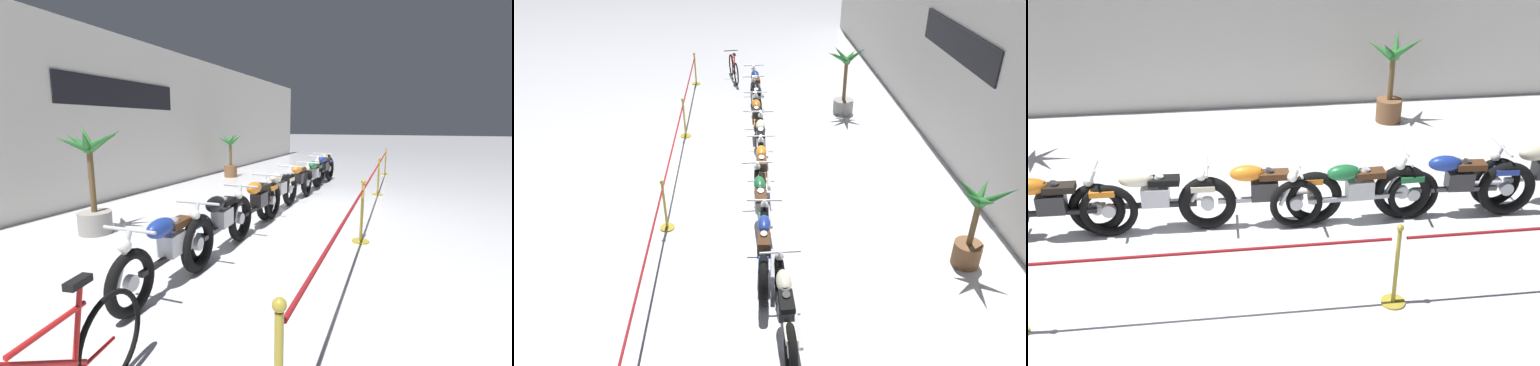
% 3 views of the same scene
% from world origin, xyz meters
% --- Properties ---
extents(ground_plane, '(120.00, 120.00, 0.00)m').
position_xyz_m(ground_plane, '(0.00, 0.00, 0.00)').
color(ground_plane, silver).
extents(back_wall, '(28.00, 0.29, 4.20)m').
position_xyz_m(back_wall, '(-0.00, 5.12, 2.10)').
color(back_wall, silver).
rests_on(back_wall, ground).
extents(motorcycle_blue_0, '(2.14, 0.62, 0.93)m').
position_xyz_m(motorcycle_blue_0, '(-4.64, 0.67, 0.46)').
color(motorcycle_blue_0, black).
rests_on(motorcycle_blue_0, ground).
extents(motorcycle_black_1, '(2.18, 0.62, 0.95)m').
position_xyz_m(motorcycle_black_1, '(-3.46, 0.63, 0.47)').
color(motorcycle_black_1, black).
rests_on(motorcycle_black_1, ground).
extents(motorcycle_orange_2, '(2.27, 0.62, 0.96)m').
position_xyz_m(motorcycle_orange_2, '(-2.09, 0.59, 0.48)').
color(motorcycle_orange_2, black).
rests_on(motorcycle_orange_2, ground).
extents(motorcycle_cream_3, '(2.21, 0.62, 0.95)m').
position_xyz_m(motorcycle_cream_3, '(-0.77, 0.64, 0.46)').
color(motorcycle_cream_3, black).
rests_on(motorcycle_cream_3, ground).
extents(motorcycle_orange_4, '(2.22, 0.62, 0.97)m').
position_xyz_m(motorcycle_orange_4, '(0.68, 0.60, 0.47)').
color(motorcycle_orange_4, black).
rests_on(motorcycle_orange_4, ground).
extents(motorcycle_green_5, '(2.37, 0.62, 0.94)m').
position_xyz_m(motorcycle_green_5, '(1.96, 0.51, 0.48)').
color(motorcycle_green_5, black).
rests_on(motorcycle_green_5, ground).
extents(motorcycle_blue_6, '(2.29, 0.62, 0.98)m').
position_xyz_m(motorcycle_blue_6, '(3.36, 0.51, 0.48)').
color(motorcycle_blue_6, black).
rests_on(motorcycle_blue_6, ground).
extents(motorcycle_cream_7, '(2.16, 0.62, 0.96)m').
position_xyz_m(motorcycle_cream_7, '(4.74, 0.74, 0.47)').
color(motorcycle_cream_7, black).
rests_on(motorcycle_cream_7, ground).
extents(bicycle, '(1.73, 0.49, 0.97)m').
position_xyz_m(bicycle, '(-6.64, -0.02, 0.39)').
color(bicycle, black).
rests_on(bicycle, ground).
extents(potted_palm_left_of_row, '(1.08, 1.05, 2.01)m').
position_xyz_m(potted_palm_left_of_row, '(-3.50, 3.15, 0.86)').
color(potted_palm_left_of_row, gray).
rests_on(potted_palm_left_of_row, ground).
extents(potted_palm_right_of_row, '(1.02, 0.95, 1.69)m').
position_xyz_m(potted_palm_right_of_row, '(3.42, 3.98, 0.73)').
color(potted_palm_right_of_row, brown).
rests_on(potted_palm_right_of_row, ground).
extents(stanchion_far_left, '(12.61, 0.28, 1.05)m').
position_xyz_m(stanchion_far_left, '(-1.50, -1.28, 0.76)').
color(stanchion_far_left, gold).
rests_on(stanchion_far_left, ground).
extents(stanchion_mid_left, '(0.28, 0.28, 1.05)m').
position_xyz_m(stanchion_mid_left, '(-2.14, -1.28, 0.36)').
color(stanchion_mid_left, gold).
rests_on(stanchion_mid_left, ground).
extents(stanchion_mid_right, '(0.28, 0.28, 1.05)m').
position_xyz_m(stanchion_mid_right, '(2.02, -1.28, 0.36)').
color(stanchion_mid_right, gold).
rests_on(stanchion_mid_right, ground).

